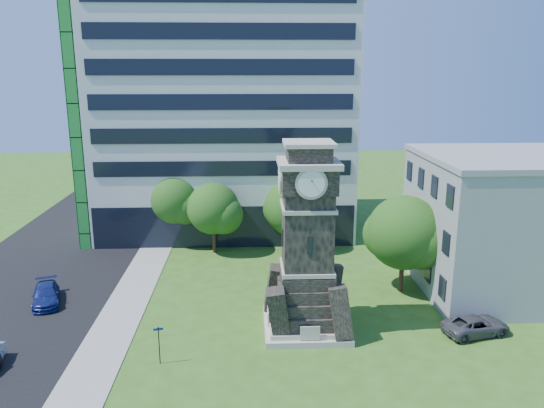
{
  "coord_description": "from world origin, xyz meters",
  "views": [
    {
      "loc": [
        -0.52,
        -29.45,
        16.36
      ],
      "look_at": [
        0.99,
        6.81,
        7.16
      ],
      "focal_mm": 35.0,
      "sensor_mm": 36.0,
      "label": 1
    }
  ],
  "objects_px": {
    "park_bench": "(331,323)",
    "street_sign": "(159,341)",
    "clock_tower": "(307,251)",
    "car_east_lot": "(476,326)",
    "car_street_north": "(46,295)"
  },
  "relations": [
    {
      "from": "clock_tower",
      "to": "car_east_lot",
      "type": "bearing_deg",
      "value": -6.97
    },
    {
      "from": "clock_tower",
      "to": "car_street_north",
      "type": "bearing_deg",
      "value": 165.97
    },
    {
      "from": "car_east_lot",
      "to": "park_bench",
      "type": "xyz_separation_m",
      "value": [
        -9.13,
        0.99,
        -0.13
      ]
    },
    {
      "from": "car_east_lot",
      "to": "park_bench",
      "type": "height_order",
      "value": "car_east_lot"
    },
    {
      "from": "clock_tower",
      "to": "street_sign",
      "type": "height_order",
      "value": "clock_tower"
    },
    {
      "from": "car_street_north",
      "to": "street_sign",
      "type": "height_order",
      "value": "street_sign"
    },
    {
      "from": "park_bench",
      "to": "car_street_north",
      "type": "bearing_deg",
      "value": -179.84
    },
    {
      "from": "clock_tower",
      "to": "park_bench",
      "type": "bearing_deg",
      "value": -11.48
    },
    {
      "from": "clock_tower",
      "to": "car_east_lot",
      "type": "height_order",
      "value": "clock_tower"
    },
    {
      "from": "clock_tower",
      "to": "street_sign",
      "type": "bearing_deg",
      "value": -155.69
    },
    {
      "from": "car_street_north",
      "to": "park_bench",
      "type": "distance_m",
      "value": 20.53
    },
    {
      "from": "car_east_lot",
      "to": "clock_tower",
      "type": "bearing_deg",
      "value": 68.98
    },
    {
      "from": "park_bench",
      "to": "street_sign",
      "type": "distance_m",
      "value": 11.06
    },
    {
      "from": "park_bench",
      "to": "street_sign",
      "type": "relative_size",
      "value": 0.75
    },
    {
      "from": "car_east_lot",
      "to": "park_bench",
      "type": "relative_size",
      "value": 2.5
    }
  ]
}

